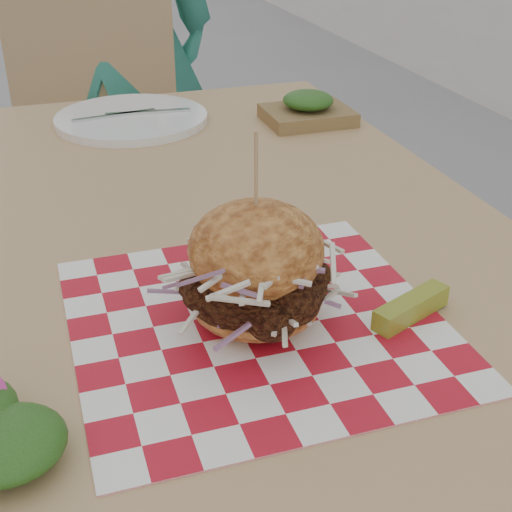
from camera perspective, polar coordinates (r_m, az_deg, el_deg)
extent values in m
imported|color=#2F8974|center=(2.04, -11.98, 18.05)|extent=(0.67, 0.54, 1.59)
cube|color=tan|center=(0.92, -5.38, 1.42)|extent=(0.80, 1.20, 0.04)
cylinder|color=#333338|center=(1.64, 2.40, -0.33)|extent=(0.05, 0.05, 0.71)
cube|color=tan|center=(1.82, -11.38, 5.50)|extent=(0.47, 0.47, 0.04)
cube|color=tan|center=(1.94, -12.26, 14.60)|extent=(0.42, 0.09, 0.50)
cylinder|color=#333338|center=(1.78, -16.31, -4.29)|extent=(0.03, 0.03, 0.43)
cylinder|color=#333338|center=(1.78, -4.72, -3.20)|extent=(0.03, 0.03, 0.43)
cylinder|color=#333338|center=(2.09, -15.81, 0.98)|extent=(0.03, 0.03, 0.43)
cylinder|color=#333338|center=(2.09, -5.97, 1.92)|extent=(0.03, 0.03, 0.43)
cube|color=red|center=(0.71, 0.00, -5.21)|extent=(0.36, 0.36, 0.00)
ellipsoid|color=#D6873C|center=(0.70, 0.00, -3.63)|extent=(0.13, 0.13, 0.04)
ellipsoid|color=brown|center=(0.69, 0.00, -2.41)|extent=(0.14, 0.13, 0.07)
ellipsoid|color=#D6873C|center=(0.67, 0.00, 0.53)|extent=(0.13, 0.13, 0.09)
cylinder|color=tan|center=(0.64, 0.00, 5.82)|extent=(0.00, 0.00, 0.10)
cube|color=olive|center=(0.73, 12.30, -4.06)|extent=(0.10, 0.06, 0.02)
ellipsoid|color=#3F1419|center=(0.60, -19.63, -13.01)|extent=(0.08, 0.08, 0.03)
cylinder|color=white|center=(1.31, -9.93, 10.77)|extent=(0.27, 0.27, 0.01)
cube|color=silver|center=(1.30, -11.29, 10.98)|extent=(0.15, 0.03, 0.00)
cube|color=silver|center=(1.31, -8.65, 11.31)|extent=(0.15, 0.03, 0.00)
cube|color=olive|center=(1.29, 4.15, 11.16)|extent=(0.15, 0.12, 0.02)
ellipsoid|color=#174112|center=(1.29, 4.19, 12.34)|extent=(0.09, 0.09, 0.03)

